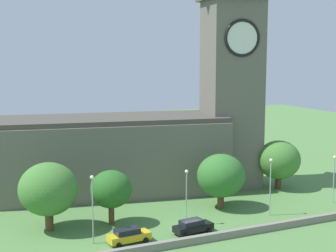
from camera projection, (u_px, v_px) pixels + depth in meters
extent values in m
plane|color=#517F42|center=(144.00, 197.00, 74.08)|extent=(200.00, 200.00, 0.00)
cube|color=#666056|center=(111.00, 157.00, 76.31)|extent=(35.49, 18.42, 10.69)
cube|color=#47433C|center=(110.00, 119.00, 75.49)|extent=(35.31, 17.46, 0.70)
cube|color=#666056|center=(231.00, 95.00, 79.45)|extent=(9.27, 9.27, 28.58)
cylinder|color=white|center=(242.00, 38.00, 74.37)|extent=(4.99, 1.08, 5.06)
torus|color=black|center=(242.00, 38.00, 74.37)|extent=(5.50, 1.50, 5.51)
cylinder|color=white|center=(257.00, 39.00, 79.16)|extent=(1.08, 4.99, 5.06)
torus|color=black|center=(257.00, 39.00, 79.16)|extent=(1.50, 5.50, 5.51)
cube|color=gray|center=(209.00, 238.00, 56.85)|extent=(48.60, 0.70, 0.87)
cube|color=gold|center=(129.00, 237.00, 56.37)|extent=(4.83, 2.06, 0.77)
cube|color=#1E232B|center=(127.00, 231.00, 56.16)|extent=(2.74, 1.72, 0.61)
cylinder|color=black|center=(139.00, 235.00, 57.95)|extent=(0.64, 0.36, 0.62)
cylinder|color=black|center=(146.00, 240.00, 56.41)|extent=(0.64, 0.36, 0.62)
cylinder|color=black|center=(112.00, 240.00, 56.44)|extent=(0.64, 0.36, 0.62)
cylinder|color=black|center=(119.00, 245.00, 54.90)|extent=(0.64, 0.36, 0.62)
cube|color=black|center=(193.00, 228.00, 59.42)|extent=(4.89, 2.28, 0.75)
cube|color=#1E232B|center=(192.00, 222.00, 59.20)|extent=(2.80, 1.83, 0.59)
cylinder|color=black|center=(200.00, 226.00, 61.04)|extent=(0.63, 0.38, 0.60)
cylinder|color=black|center=(209.00, 230.00, 59.55)|extent=(0.63, 0.38, 0.60)
cylinder|color=black|center=(178.00, 231.00, 59.39)|extent=(0.63, 0.38, 0.60)
cylinder|color=black|center=(186.00, 235.00, 57.90)|extent=(0.63, 0.38, 0.60)
cylinder|color=#9EA0A5|center=(93.00, 212.00, 55.75)|extent=(0.14, 0.14, 7.24)
sphere|color=#F4EFCC|center=(92.00, 177.00, 55.20)|extent=(0.44, 0.44, 0.44)
cylinder|color=#9EA0A5|center=(186.00, 200.00, 61.70)|extent=(0.14, 0.14, 6.47)
sphere|color=#F4EFCC|center=(187.00, 172.00, 61.20)|extent=(0.44, 0.44, 0.44)
cylinder|color=#9EA0A5|center=(270.00, 189.00, 65.46)|extent=(0.14, 0.14, 7.02)
sphere|color=#F4EFCC|center=(271.00, 160.00, 64.92)|extent=(0.44, 0.44, 0.44)
cylinder|color=#9EA0A5|center=(334.00, 181.00, 71.19)|extent=(0.14, 0.14, 6.23)
sphere|color=#F4EFCC|center=(335.00, 157.00, 70.71)|extent=(0.44, 0.44, 0.44)
cylinder|color=brown|center=(49.00, 220.00, 60.27)|extent=(0.97, 0.97, 2.42)
ellipsoid|color=#427A33|center=(48.00, 189.00, 59.72)|extent=(6.92, 6.92, 6.23)
cylinder|color=brown|center=(111.00, 214.00, 62.28)|extent=(0.71, 0.71, 2.54)
ellipsoid|color=#286023|center=(111.00, 189.00, 61.82)|extent=(5.08, 5.08, 4.57)
cylinder|color=brown|center=(221.00, 201.00, 68.89)|extent=(0.90, 0.90, 2.09)
ellipsoid|color=#33702D|center=(221.00, 175.00, 68.39)|extent=(6.43, 6.43, 5.79)
cylinder|color=brown|center=(278.00, 182.00, 78.87)|extent=(0.92, 0.92, 2.03)
ellipsoid|color=#427A33|center=(279.00, 160.00, 78.37)|extent=(6.59, 6.59, 5.93)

